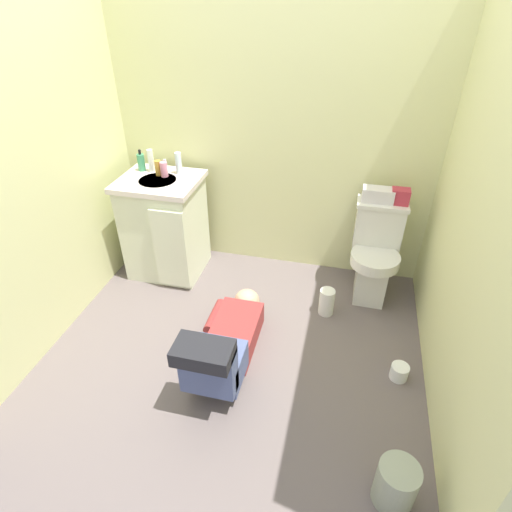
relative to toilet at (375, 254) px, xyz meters
The scene contains 18 objects.
ground_plane 1.23m from the toilet, 136.71° to the right, with size 2.93×3.15×0.04m, color #655958.
wall_back 1.23m from the toilet, 159.66° to the left, with size 2.59×0.08×2.40m, color beige.
wall_left 2.40m from the toilet, 159.14° to the right, with size 0.08×2.15×2.40m, color beige.
wall_right 1.22m from the toilet, 63.36° to the right, with size 0.08×2.15×2.40m, color beige.
toilet is the anchor object (origin of this frame).
vanity_cabinet 1.64m from the toilet, behind, with size 0.60×0.53×0.82m.
faucet 1.72m from the toilet, behind, with size 0.02×0.02×0.10m, color silver.
person_plumber 1.31m from the toilet, 132.42° to the right, with size 0.39×1.06×0.52m.
tissue_box 0.44m from the toilet, 116.43° to the left, with size 0.22×0.11×0.10m, color silver.
toiletry_bag 0.46m from the toilet, 40.77° to the left, with size 0.12×0.09×0.11m, color #B22D3F.
soap_dispenser 1.91m from the toilet, behind, with size 0.06×0.06×0.17m.
bottle_white 1.83m from the toilet, behind, with size 0.04×0.04×0.17m, color silver.
bottle_amber 1.75m from the toilet, behind, with size 0.05×0.05×0.11m, color gold.
bottle_pink 1.69m from the toilet, behind, with size 0.06×0.06×0.11m, color pink.
bottle_clear 1.62m from the toilet, behind, with size 0.05×0.05×0.17m, color silver.
trash_can 1.60m from the toilet, 84.86° to the right, with size 0.19×0.19×0.25m, color gray.
paper_towel_roll 0.51m from the toilet, 133.20° to the right, with size 0.11×0.11×0.21m, color white.
toilet_paper_roll 0.90m from the toilet, 76.14° to the right, with size 0.11×0.11×0.10m, color white.
Camera 1 is at (0.60, -1.91, 2.09)m, focal length 29.33 mm.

